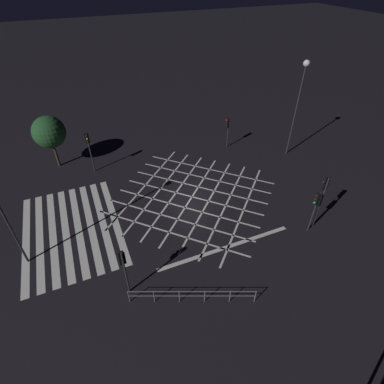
{
  "coord_description": "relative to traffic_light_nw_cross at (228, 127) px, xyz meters",
  "views": [
    {
      "loc": [
        18.07,
        -7.6,
        16.09
      ],
      "look_at": [
        0.0,
        0.0,
        0.52
      ],
      "focal_mm": 28.0,
      "sensor_mm": 36.0,
      "label": 1
    }
  ],
  "objects": [
    {
      "name": "traffic_light_ne_cross",
      "position": [
        13.3,
        -0.25,
        0.19
      ],
      "size": [
        0.36,
        0.39,
        3.54
      ],
      "rotation": [
        0.0,
        0.0,
        -1.57
      ],
      "color": "#2D2D30",
      "rests_on": "ground_plane"
    },
    {
      "name": "street_lamp_west",
      "position": [
        3.57,
        5.15,
        4.43
      ],
      "size": [
        0.58,
        0.58,
        9.14
      ],
      "color": "#2D2D30",
      "rests_on": "ground_plane"
    },
    {
      "name": "street_tree_near",
      "position": [
        -3.09,
        -16.63,
        1.22
      ],
      "size": [
        2.92,
        2.92,
        5.03
      ],
      "color": "#473323",
      "rests_on": "ground_plane"
    },
    {
      "name": "ground_plane",
      "position": [
        6.37,
        -6.62,
        -2.34
      ],
      "size": [
        200.0,
        200.0,
        0.0
      ],
      "primitive_type": "plane",
      "color": "black"
    },
    {
      "name": "pedestrian_railing",
      "position": [
        15.39,
        -10.41,
        -1.67
      ],
      "size": [
        2.9,
        6.83,
        1.05
      ],
      "rotation": [
        0.0,
        0.0,
        1.17
      ],
      "color": "gray",
      "rests_on": "ground_plane"
    },
    {
      "name": "traffic_light_ne_main",
      "position": [
        13.01,
        0.46,
        0.82
      ],
      "size": [
        0.39,
        0.36,
        4.44
      ],
      "rotation": [
        0.0,
        0.0,
        3.14
      ],
      "color": "#2D2D30",
      "rests_on": "ground_plane"
    },
    {
      "name": "traffic_light_se_main",
      "position": [
        13.16,
        -13.65,
        0.18
      ],
      "size": [
        0.39,
        0.36,
        3.52
      ],
      "rotation": [
        0.0,
        0.0,
        3.14
      ],
      "color": "#2D2D30",
      "rests_on": "ground_plane"
    },
    {
      "name": "traffic_light_sw_main",
      "position": [
        -0.67,
        -13.62,
        0.54
      ],
      "size": [
        0.39,
        0.36,
        4.02
      ],
      "color": "#2D2D30",
      "rests_on": "ground_plane"
    },
    {
      "name": "road_markings",
      "position": [
        6.64,
        -12.46,
        -2.34
      ],
      "size": [
        15.12,
        20.73,
        0.01
      ],
      "color": "silver",
      "rests_on": "ground_plane"
    },
    {
      "name": "traffic_light_nw_cross",
      "position": [
        0.0,
        0.0,
        0.0
      ],
      "size": [
        0.36,
        0.39,
        3.27
      ],
      "rotation": [
        0.0,
        0.0,
        -1.57
      ],
      "color": "#2D2D30",
      "rests_on": "ground_plane"
    }
  ]
}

